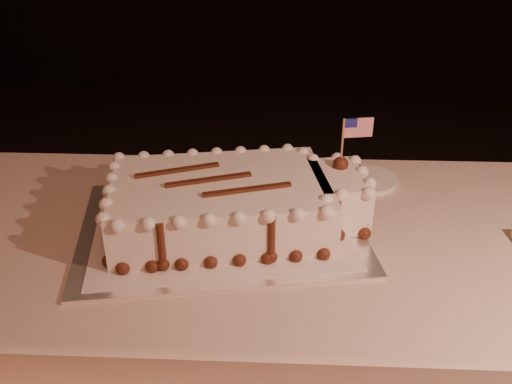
{
  "coord_description": "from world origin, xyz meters",
  "views": [
    {
      "loc": [
        0.02,
        -0.49,
        1.43
      ],
      "look_at": [
        -0.03,
        0.61,
        0.85
      ],
      "focal_mm": 40.0,
      "sensor_mm": 36.0,
      "label": 1
    }
  ],
  "objects_px": {
    "cake_board": "(221,227)",
    "sheet_cake": "(235,202)",
    "side_plate": "(365,180)",
    "banquet_table": "(268,356)"
  },
  "relations": [
    {
      "from": "side_plate",
      "to": "cake_board",
      "type": "bearing_deg",
      "value": -145.06
    },
    {
      "from": "banquet_table",
      "to": "sheet_cake",
      "type": "bearing_deg",
      "value": 168.56
    },
    {
      "from": "banquet_table",
      "to": "cake_board",
      "type": "bearing_deg",
      "value": 174.88
    },
    {
      "from": "cake_board",
      "to": "sheet_cake",
      "type": "bearing_deg",
      "value": 0.41
    },
    {
      "from": "sheet_cake",
      "to": "side_plate",
      "type": "bearing_deg",
      "value": 36.89
    },
    {
      "from": "banquet_table",
      "to": "side_plate",
      "type": "bearing_deg",
      "value": 46.48
    },
    {
      "from": "banquet_table",
      "to": "cake_board",
      "type": "relative_size",
      "value": 3.85
    },
    {
      "from": "banquet_table",
      "to": "cake_board",
      "type": "height_order",
      "value": "cake_board"
    },
    {
      "from": "banquet_table",
      "to": "side_plate",
      "type": "distance_m",
      "value": 0.52
    },
    {
      "from": "cake_board",
      "to": "sheet_cake",
      "type": "height_order",
      "value": "sheet_cake"
    }
  ]
}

